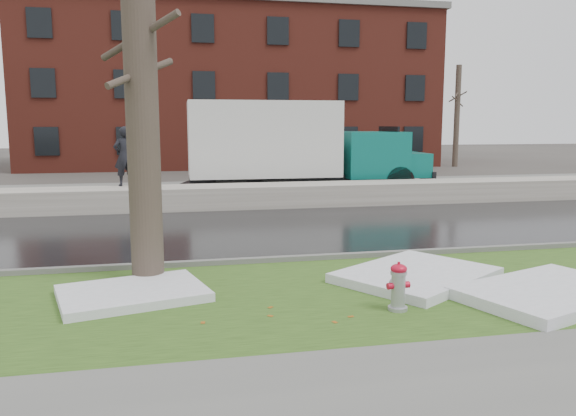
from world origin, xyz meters
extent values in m
plane|color=#47423D|center=(0.00, 0.00, 0.00)|extent=(120.00, 120.00, 0.00)
cube|color=#284517|center=(0.00, -1.25, 0.02)|extent=(60.00, 4.50, 0.04)
cube|color=slate|center=(0.00, -5.00, 0.03)|extent=(60.00, 3.00, 0.05)
cube|color=black|center=(0.00, 4.50, 0.01)|extent=(60.00, 7.00, 0.03)
cube|color=slate|center=(0.00, 13.00, 0.01)|extent=(60.00, 9.00, 0.03)
cube|color=slate|center=(0.00, 1.00, 0.07)|extent=(60.00, 0.15, 0.14)
cube|color=#B4AEA4|center=(0.00, 8.70, 0.38)|extent=(60.00, 1.60, 0.75)
cube|color=maroon|center=(2.00, 30.00, 5.00)|extent=(26.00, 12.00, 10.00)
cylinder|color=brown|center=(-6.00, 26.00, 3.25)|extent=(0.36, 0.36, 6.50)
cylinder|color=brown|center=(-6.00, 26.00, 4.20)|extent=(0.84, 1.62, 0.73)
cylinder|color=brown|center=(-6.00, 26.00, 5.10)|extent=(1.08, 1.26, 0.66)
cylinder|color=brown|center=(-6.00, 26.00, 3.60)|extent=(1.40, 0.61, 0.63)
cylinder|color=brown|center=(16.00, 24.00, 3.25)|extent=(0.36, 0.36, 6.50)
cylinder|color=brown|center=(16.00, 24.00, 4.20)|extent=(0.84, 1.62, 0.73)
cylinder|color=brown|center=(16.00, 24.00, 5.10)|extent=(1.08, 1.26, 0.66)
cylinder|color=brown|center=(16.00, 24.00, 3.60)|extent=(1.40, 0.61, 0.63)
cylinder|color=#9FA1A7|center=(1.01, -2.27, 0.35)|extent=(0.22, 0.22, 0.63)
ellipsoid|color=#B90E28|center=(1.01, -2.27, 0.67)|extent=(0.26, 0.26, 0.15)
cylinder|color=#B90E28|center=(1.01, -2.27, 0.75)|extent=(0.05, 0.05, 0.04)
cylinder|color=#B90E28|center=(0.88, -2.28, 0.42)|extent=(0.10, 0.11, 0.10)
cylinder|color=#B90E28|center=(1.14, -2.25, 0.42)|extent=(0.10, 0.11, 0.10)
cylinder|color=#9FA1A7|center=(1.00, -2.14, 0.42)|extent=(0.13, 0.10, 0.13)
cylinder|color=brown|center=(-2.66, 0.13, 3.51)|extent=(0.74, 0.74, 6.94)
cylinder|color=brown|center=(-2.66, 0.13, 4.20)|extent=(1.39, 1.20, 0.72)
cylinder|color=brown|center=(-2.66, 0.13, 3.61)|extent=(1.11, 1.10, 0.62)
cube|color=black|center=(2.63, 11.60, 0.68)|extent=(8.38, 1.17, 0.23)
cube|color=silver|center=(1.27, 11.62, 2.20)|extent=(5.69, 2.70, 2.82)
cube|color=#0B655C|center=(5.61, 11.55, 1.57)|extent=(2.44, 2.55, 1.78)
cube|color=#0B655C|center=(7.12, 11.53, 1.15)|extent=(1.29, 2.32, 0.94)
cube|color=black|center=(6.34, 11.54, 2.20)|extent=(0.11, 2.09, 0.94)
cube|color=black|center=(-2.19, 11.67, 0.34)|extent=(1.81, 1.28, 0.70)
cylinder|color=black|center=(6.38, 10.44, 0.58)|extent=(1.16, 0.33, 1.15)
cylinder|color=black|center=(6.41, 12.64, 0.58)|extent=(1.16, 0.33, 1.15)
cylinder|color=black|center=(1.56, 10.51, 0.58)|extent=(1.16, 0.33, 1.15)
cylinder|color=black|center=(1.60, 12.71, 0.58)|extent=(1.16, 0.33, 1.15)
cylinder|color=black|center=(-0.11, 10.54, 0.58)|extent=(1.16, 0.33, 1.15)
cylinder|color=black|center=(-0.08, 12.73, 0.58)|extent=(1.16, 0.33, 1.15)
imported|color=black|center=(-3.70, 9.30, 1.72)|extent=(0.83, 0.70, 1.94)
cube|color=silver|center=(1.99, -0.77, 0.12)|extent=(3.27, 3.09, 0.16)
cube|color=silver|center=(-2.87, -0.83, 0.11)|extent=(2.54, 2.11, 0.14)
cube|color=silver|center=(3.58, -2.22, 0.13)|extent=(3.24, 2.64, 0.18)
camera|label=1|loc=(-2.21, -9.75, 2.77)|focal=35.00mm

